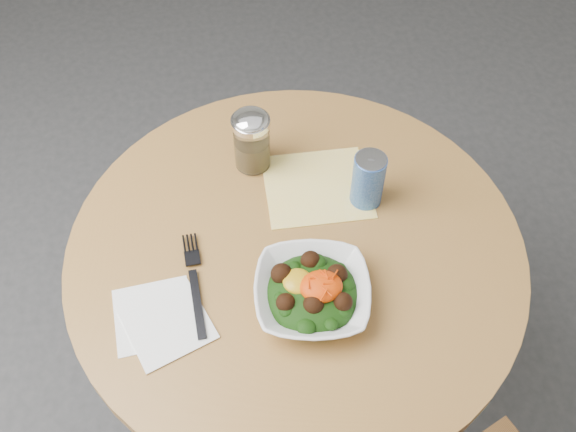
{
  "coord_description": "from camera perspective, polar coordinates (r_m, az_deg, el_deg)",
  "views": [
    {
      "loc": [
        -0.13,
        -0.7,
        1.79
      ],
      "look_at": [
        -0.01,
        0.03,
        0.81
      ],
      "focal_mm": 40.0,
      "sensor_mm": 36.0,
      "label": 1
    }
  ],
  "objects": [
    {
      "name": "spice_shaker",
      "position": [
        1.34,
        -3.25,
        6.71
      ],
      "size": [
        0.08,
        0.08,
        0.14
      ],
      "color": "silver",
      "rests_on": "table"
    },
    {
      "name": "beverage_can",
      "position": [
        1.29,
        7.13,
        3.21
      ],
      "size": [
        0.07,
        0.07,
        0.13
      ],
      "color": "navy",
      "rests_on": "table"
    },
    {
      "name": "ground",
      "position": [
        1.92,
        0.47,
        -15.42
      ],
      "size": [
        6.0,
        6.0,
        0.0
      ],
      "primitive_type": "plane",
      "color": "#323235",
      "rests_on": "ground"
    },
    {
      "name": "paper_napkins",
      "position": [
        1.19,
        -11.25,
        -9.03
      ],
      "size": [
        0.19,
        0.19,
        0.0
      ],
      "color": "white",
      "rests_on": "table"
    },
    {
      "name": "fork",
      "position": [
        1.22,
        -8.3,
        -5.68
      ],
      "size": [
        0.03,
        0.23,
        0.0
      ],
      "color": "black",
      "rests_on": "table"
    },
    {
      "name": "salad_bowl",
      "position": [
        1.17,
        2.17,
        -6.82
      ],
      "size": [
        0.24,
        0.24,
        0.08
      ],
      "color": "white",
      "rests_on": "table"
    },
    {
      "name": "cloth_napkin",
      "position": [
        1.35,
        2.6,
        2.62
      ],
      "size": [
        0.22,
        0.2,
        0.0
      ],
      "primitive_type": "cube",
      "rotation": [
        0.0,
        0.0,
        -0.02
      ],
      "color": "yellow",
      "rests_on": "table"
    },
    {
      "name": "table",
      "position": [
        1.43,
        0.61,
        -7.13
      ],
      "size": [
        0.9,
        0.9,
        0.75
      ],
      "color": "black",
      "rests_on": "ground"
    }
  ]
}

